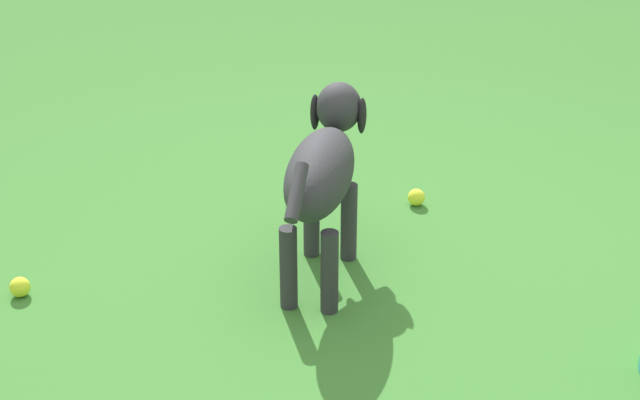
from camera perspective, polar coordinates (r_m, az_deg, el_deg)
name	(u,v)px	position (r m, az deg, el deg)	size (l,w,h in m)	color
ground	(367,285)	(3.13, 2.86, -5.16)	(14.00, 14.00, 0.00)	#38722D
dog	(323,169)	(3.02, 0.20, 1.87)	(0.63, 0.66, 0.58)	#2D2D33
tennis_ball_0	(416,197)	(3.64, 5.82, 0.16)	(0.07, 0.07, 0.07)	yellow
tennis_ball_2	(20,287)	(3.21, -17.62, -5.02)	(0.07, 0.07, 0.07)	#CEDD2F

